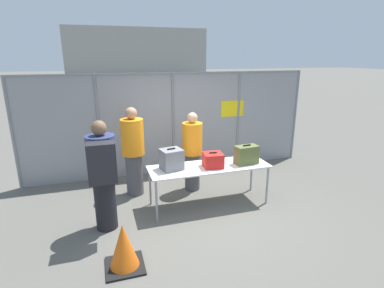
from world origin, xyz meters
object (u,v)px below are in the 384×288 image
at_px(suitcase_grey, 171,159).
at_px(inspection_table, 209,169).
at_px(utility_trailer, 216,126).
at_px(suitcase_olive, 246,155).
at_px(traveler_hooded, 103,173).
at_px(security_worker_far, 133,151).
at_px(suitcase_red, 213,160).
at_px(security_worker_near, 192,151).
at_px(traffic_cone, 124,248).

bearing_deg(suitcase_grey, inspection_table, -5.73).
bearing_deg(utility_trailer, suitcase_olive, -105.47).
distance_m(traveler_hooded, utility_trailer, 6.32).
relative_size(security_worker_far, utility_trailer, 0.51).
bearing_deg(suitcase_red, utility_trailer, 67.14).
height_order(suitcase_olive, security_worker_near, security_worker_near).
relative_size(inspection_table, security_worker_near, 1.36).
relative_size(security_worker_far, traffic_cone, 2.82).
bearing_deg(inspection_table, suitcase_grey, 174.27).
relative_size(suitcase_olive, traffic_cone, 0.71).
xyz_separation_m(inspection_table, traveler_hooded, (-1.90, -0.33, 0.28)).
bearing_deg(security_worker_far, suitcase_olive, 156.48).
bearing_deg(traveler_hooded, inspection_table, -13.50).
relative_size(inspection_table, utility_trailer, 0.64).
height_order(traveler_hooded, security_worker_far, traveler_hooded).
height_order(security_worker_far, utility_trailer, security_worker_far).
distance_m(traveler_hooded, security_worker_near, 2.11).
relative_size(suitcase_red, utility_trailer, 0.11).
bearing_deg(traveler_hooded, suitcase_olive, -17.97).
distance_m(suitcase_red, traffic_cone, 2.28).
height_order(security_worker_far, traffic_cone, security_worker_far).
height_order(suitcase_grey, traveler_hooded, traveler_hooded).
bearing_deg(inspection_table, suitcase_red, -48.35).
bearing_deg(utility_trailer, security_worker_far, -131.62).
distance_m(inspection_table, suitcase_grey, 0.75).
bearing_deg(suitcase_olive, inspection_table, 173.42).
height_order(suitcase_olive, traffic_cone, suitcase_olive).
xyz_separation_m(inspection_table, traffic_cone, (-1.72, -1.36, -0.42)).
relative_size(inspection_table, suitcase_red, 5.90).
bearing_deg(security_worker_far, traveler_hooded, 65.40).
xyz_separation_m(inspection_table, utility_trailer, (2.01, 4.60, -0.32)).
bearing_deg(inspection_table, suitcase_olive, -6.58).
height_order(suitcase_olive, security_worker_far, security_worker_far).
height_order(suitcase_red, utility_trailer, suitcase_red).
bearing_deg(security_worker_far, inspection_table, 147.82).
bearing_deg(suitcase_red, traveler_hooded, -171.90).
bearing_deg(suitcase_grey, security_worker_far, 125.92).
xyz_separation_m(inspection_table, security_worker_near, (-0.10, 0.75, 0.14)).
xyz_separation_m(traveler_hooded, security_worker_far, (0.61, 1.21, -0.07)).
xyz_separation_m(security_worker_near, traffic_cone, (-1.62, -2.10, -0.56)).
height_order(inspection_table, traveler_hooded, traveler_hooded).
xyz_separation_m(suitcase_red, suitcase_olive, (0.67, -0.03, 0.04)).
xyz_separation_m(security_worker_far, utility_trailer, (3.30, 3.72, -0.53)).
bearing_deg(inspection_table, utility_trailer, 66.37).
xyz_separation_m(suitcase_grey, suitcase_red, (0.75, -0.13, -0.05)).
height_order(suitcase_grey, suitcase_red, suitcase_grey).
bearing_deg(suitcase_red, traffic_cone, -143.66).
relative_size(suitcase_grey, utility_trailer, 0.12).
distance_m(inspection_table, suitcase_red, 0.20).
relative_size(suitcase_grey, security_worker_near, 0.25).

